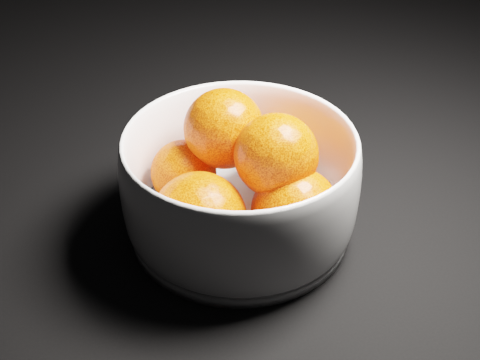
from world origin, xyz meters
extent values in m
cylinder|color=silver|center=(0.12, 0.25, 0.01)|extent=(0.19, 0.19, 0.01)
sphere|color=#FF4B0D|center=(0.15, 0.29, 0.05)|extent=(0.06, 0.06, 0.06)
sphere|color=#FF4B0D|center=(0.07, 0.29, 0.05)|extent=(0.06, 0.06, 0.06)
sphere|color=#FF4B0D|center=(0.08, 0.22, 0.05)|extent=(0.08, 0.08, 0.08)
sphere|color=#FF4B0D|center=(0.16, 0.21, 0.05)|extent=(0.07, 0.07, 0.07)
sphere|color=#FF4B0D|center=(0.11, 0.29, 0.08)|extent=(0.07, 0.07, 0.07)
sphere|color=#FF4B0D|center=(0.14, 0.24, 0.08)|extent=(0.07, 0.07, 0.07)
camera|label=1|loc=(0.02, -0.20, 0.39)|focal=50.00mm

